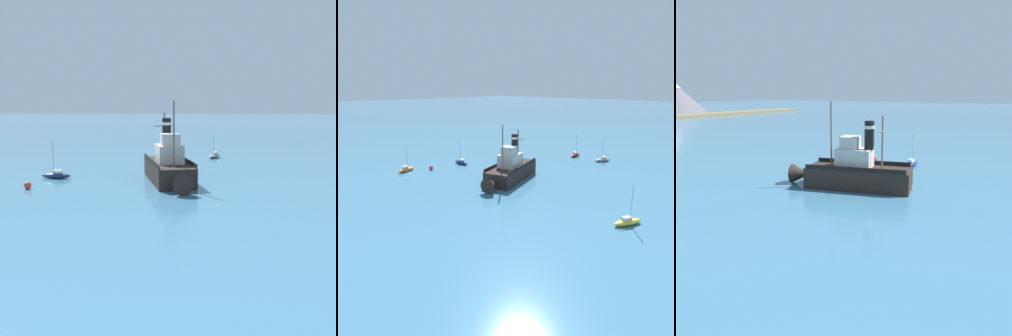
{
  "view_description": "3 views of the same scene",
  "coord_description": "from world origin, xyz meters",
  "views": [
    {
      "loc": [
        -5.16,
        51.22,
        9.76
      ],
      "look_at": [
        0.44,
        1.45,
        1.9
      ],
      "focal_mm": 45.0,
      "sensor_mm": 36.0,
      "label": 1
    },
    {
      "loc": [
        -33.56,
        36.7,
        15.87
      ],
      "look_at": [
        1.67,
        0.22,
        1.83
      ],
      "focal_mm": 32.0,
      "sensor_mm": 36.0,
      "label": 2
    },
    {
      "loc": [
        -33.66,
        -20.76,
        11.07
      ],
      "look_at": [
        0.86,
        2.24,
        2.04
      ],
      "focal_mm": 38.0,
      "sensor_mm": 36.0,
      "label": 3
    }
  ],
  "objects": [
    {
      "name": "ground_plane",
      "position": [
        0.0,
        0.0,
        0.0
      ],
      "size": [
        600.0,
        600.0,
        0.0
      ],
      "primitive_type": "plane",
      "color": "teal"
    },
    {
      "name": "old_tugboat",
      "position": [
        0.38,
        0.6,
        1.83
      ],
      "size": [
        7.76,
        14.75,
        9.9
      ],
      "color": "#2D231E",
      "rests_on": "ground"
    },
    {
      "name": "sailboat_grey",
      "position": [
        -5.06,
        -22.87,
        0.43
      ],
      "size": [
        2.67,
        3.89,
        4.9
      ],
      "color": "gray",
      "rests_on": "ground"
    },
    {
      "name": "sailboat_red",
      "position": [
        1.8,
        -23.03,
        0.43
      ],
      "size": [
        1.42,
        3.88,
        4.9
      ],
      "color": "#B22823",
      "rests_on": "ground"
    },
    {
      "name": "sailboat_orange",
      "position": [
        18.33,
        10.36,
        0.43
      ],
      "size": [
        2.05,
        3.96,
        4.9
      ],
      "color": "orange",
      "rests_on": "ground"
    },
    {
      "name": "sailboat_yellow",
      "position": [
        -21.48,
        3.61,
        0.43
      ],
      "size": [
        2.65,
        3.9,
        4.9
      ],
      "color": "gold",
      "rests_on": "ground"
    },
    {
      "name": "sailboat_navy",
      "position": [
        15.19,
        -0.35,
        0.43
      ],
      "size": [
        3.82,
        1.19,
        4.9
      ],
      "color": "navy",
      "rests_on": "ground"
    },
    {
      "name": "mooring_buoy",
      "position": [
        15.95,
        6.43,
        0.41
      ],
      "size": [
        0.83,
        0.83,
        0.83
      ],
      "primitive_type": "sphere",
      "color": "red",
      "rests_on": "ground"
    }
  ]
}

